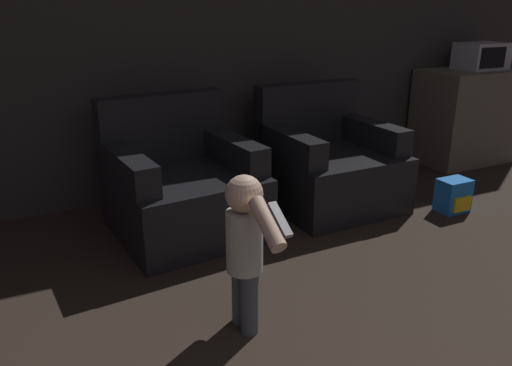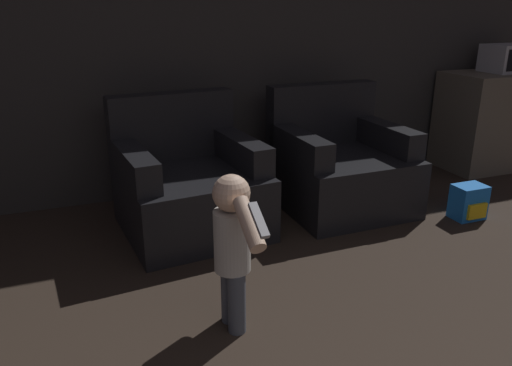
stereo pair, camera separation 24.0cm
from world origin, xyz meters
name	(u,v)px [view 1 (the left image)]	position (x,y,z in m)	size (l,w,h in m)	color
wall_back	(201,33)	(0.00, 4.50, 1.30)	(8.40, 0.05, 2.60)	#33302D
armchair_left	(182,188)	(-0.45, 3.75, 0.32)	(1.00, 1.00, 0.92)	black
armchair_right	(328,165)	(0.76, 3.75, 0.32)	(0.93, 0.93, 0.92)	black
person_toddler	(245,242)	(-0.53, 2.51, 0.47)	(0.18, 0.55, 0.80)	#474C56
toy_backpack	(453,196)	(1.53, 3.16, 0.13)	(0.23, 0.19, 0.26)	blue
kitchen_counter	(464,116)	(2.64, 4.13, 0.46)	(0.92, 0.60, 0.92)	#665B4C
microwave	(481,56)	(2.75, 4.13, 1.04)	(0.47, 0.33, 0.25)	#B7B7BC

